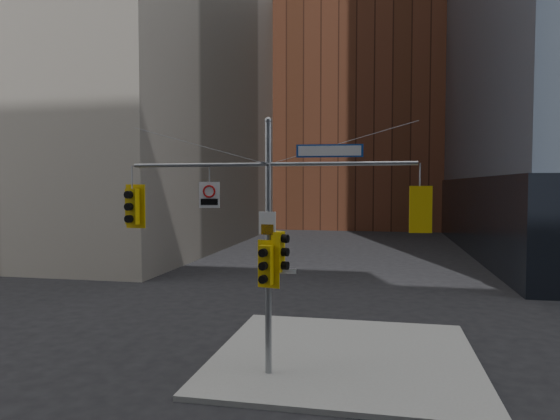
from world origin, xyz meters
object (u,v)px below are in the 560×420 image
at_px(traffic_light_west_arm, 133,206).
at_px(street_sign_blade, 330,151).
at_px(traffic_light_pole_side, 280,252).
at_px(regulatory_sign_arm, 209,194).
at_px(traffic_light_pole_front, 266,265).
at_px(signal_assembly, 268,222).
at_px(traffic_light_east_arm, 419,209).

relative_size(traffic_light_west_arm, street_sign_blade, 0.73).
relative_size(traffic_light_west_arm, traffic_light_pole_side, 1.16).
relative_size(street_sign_blade, regulatory_sign_arm, 2.43).
distance_m(traffic_light_pole_side, traffic_light_pole_front, 0.54).
relative_size(signal_assembly, street_sign_blade, 4.47).
bearing_deg(traffic_light_pole_front, traffic_light_east_arm, 13.58).
distance_m(traffic_light_west_arm, regulatory_sign_arm, 2.42).
bearing_deg(street_sign_blade, traffic_light_pole_front, -174.87).
height_order(traffic_light_west_arm, traffic_light_east_arm, traffic_light_west_arm).
height_order(signal_assembly, street_sign_blade, signal_assembly).
bearing_deg(street_sign_blade, signal_assembly, 176.18).
relative_size(signal_assembly, traffic_light_west_arm, 6.15).
relative_size(signal_assembly, traffic_light_pole_side, 7.13).
bearing_deg(signal_assembly, traffic_light_west_arm, 179.81).
bearing_deg(signal_assembly, traffic_light_east_arm, 0.02).
height_order(traffic_light_pole_side, regulatory_sign_arm, regulatory_sign_arm).
bearing_deg(signal_assembly, regulatory_sign_arm, -179.32).
height_order(signal_assembly, traffic_light_pole_side, signal_assembly).
xyz_separation_m(signal_assembly, traffic_light_east_arm, (4.05, 0.00, 0.38)).
xyz_separation_m(traffic_light_west_arm, regulatory_sign_arm, (2.39, -0.03, 0.37)).
height_order(signal_assembly, traffic_light_east_arm, signal_assembly).
relative_size(signal_assembly, traffic_light_east_arm, 6.57).
bearing_deg(traffic_light_pole_side, traffic_light_east_arm, -76.26).
height_order(signal_assembly, traffic_light_west_arm, signal_assembly).
distance_m(traffic_light_west_arm, traffic_light_pole_side, 4.59).
relative_size(traffic_light_west_arm, traffic_light_pole_front, 0.98).
bearing_deg(traffic_light_west_arm, signal_assembly, 3.12).
xyz_separation_m(traffic_light_east_arm, traffic_light_pole_front, (-4.05, -0.27, -1.55)).
bearing_deg(signal_assembly, traffic_light_pole_side, -0.72).
relative_size(traffic_light_west_arm, traffic_light_east_arm, 1.07).
bearing_deg(street_sign_blade, traffic_light_east_arm, -3.98).
xyz_separation_m(traffic_light_east_arm, regulatory_sign_arm, (-5.76, -0.02, 0.37)).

